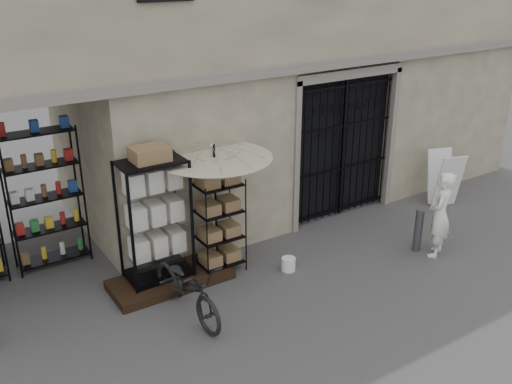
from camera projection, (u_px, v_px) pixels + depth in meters
ground at (341, 283)px, 9.54m from camera, size 80.00×80.00×0.00m
shop_recess at (8, 203)px, 8.89m from camera, size 3.00×1.70×3.00m
shop_shelving at (2, 208)px, 9.35m from camera, size 2.70×0.50×2.50m
iron_gate at (338, 145)px, 11.61m from camera, size 2.50×0.21×3.00m
step_platform at (171, 279)px, 9.52m from camera, size 2.00×0.90×0.15m
display_cabinet at (156, 226)px, 9.14m from camera, size 1.08×0.74×2.19m
wire_rack at (219, 226)px, 9.66m from camera, size 0.75×0.54×1.70m
market_umbrella at (214, 163)px, 9.27m from camera, size 2.15×2.17×2.72m
white_bucket at (288, 264)px, 9.90m from camera, size 0.29×0.29×0.23m
bicycle at (189, 314)px, 8.72m from camera, size 0.70×1.00×1.82m
steel_bollard at (418, 230)px, 10.46m from camera, size 0.17×0.17×0.82m
shopkeeper at (435, 254)px, 10.48m from camera, size 1.31×1.67×0.38m
easel_sign at (444, 179)px, 12.32m from camera, size 0.74×0.80×1.19m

